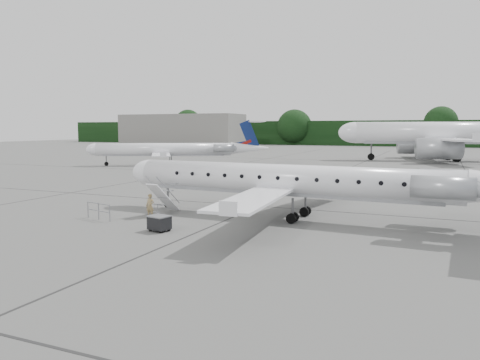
% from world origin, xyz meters
% --- Properties ---
extents(ground, '(320.00, 320.00, 0.00)m').
position_xyz_m(ground, '(0.00, 0.00, 0.00)').
color(ground, slate).
rests_on(ground, ground).
extents(treeline, '(260.00, 4.00, 8.00)m').
position_xyz_m(treeline, '(0.00, 130.00, 4.00)').
color(treeline, black).
rests_on(treeline, ground).
extents(terminal_building, '(40.00, 14.00, 10.00)m').
position_xyz_m(terminal_building, '(-70.00, 110.00, 5.00)').
color(terminal_building, slate).
rests_on(terminal_building, ground).
extents(main_regional_jet, '(26.96, 19.97, 6.70)m').
position_xyz_m(main_regional_jet, '(-0.31, 4.46, 3.35)').
color(main_regional_jet, white).
rests_on(main_regional_jet, ground).
extents(airstair, '(0.96, 2.56, 2.10)m').
position_xyz_m(airstair, '(-8.00, 2.56, 1.05)').
color(airstair, white).
rests_on(airstair, ground).
extents(passenger, '(0.57, 0.39, 1.52)m').
position_xyz_m(passenger, '(-8.06, 1.15, 0.76)').
color(passenger, '#957E51').
rests_on(passenger, ground).
extents(safety_railing, '(2.15, 0.62, 1.00)m').
position_xyz_m(safety_railing, '(-10.64, -0.59, 0.50)').
color(safety_railing, gray).
rests_on(safety_railing, ground).
extents(baggage_cart, '(1.22, 1.07, 0.92)m').
position_xyz_m(baggage_cart, '(-5.41, -1.88, 0.46)').
color(baggage_cart, black).
rests_on(baggage_cart, ground).
extents(bg_narrowbody, '(42.86, 35.68, 13.29)m').
position_xyz_m(bg_narrowbody, '(8.30, 64.36, 6.65)').
color(bg_narrowbody, white).
rests_on(bg_narrowbody, ground).
extents(bg_regional_left, '(31.17, 27.89, 6.73)m').
position_xyz_m(bg_regional_left, '(-29.65, 36.52, 3.36)').
color(bg_regional_left, white).
rests_on(bg_regional_left, ground).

